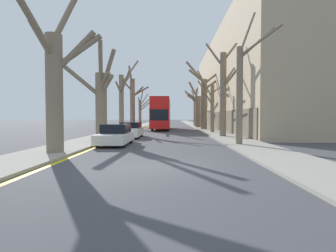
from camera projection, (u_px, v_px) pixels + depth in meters
name	position (u px, v px, depth m)	size (l,w,h in m)	color
ground_plane	(152.00, 167.00, 9.55)	(300.00, 300.00, 0.00)	#424247
sidewalk_left	(146.00, 125.00, 59.61)	(2.83, 120.00, 0.12)	gray
sidewalk_right	(194.00, 125.00, 59.40)	(2.83, 120.00, 0.12)	gray
building_facade_right	(246.00, 84.00, 39.81)	(10.08, 43.30, 13.75)	tan
kerb_line_stripe	(153.00, 125.00, 59.58)	(0.24, 120.00, 0.01)	yellow
street_tree_left_0	(55.00, 80.00, 12.57)	(4.15, 4.32, 8.49)	#7A6B56
street_tree_left_1	(101.00, 99.00, 20.42)	(4.14, 2.39, 7.44)	#7A6B56
street_tree_left_2	(122.00, 100.00, 29.48)	(2.29, 2.53, 8.27)	#7A6B56
street_tree_left_3	(133.00, 101.00, 37.32)	(4.06, 2.14, 8.81)	#7A6B56
street_tree_left_4	(141.00, 110.00, 45.62)	(2.27, 4.83, 6.20)	#7A6B56
street_tree_right_0	(242.00, 88.00, 16.39)	(2.31, 3.26, 8.94)	#7A6B56
street_tree_right_1	(223.00, 91.00, 23.20)	(3.00, 3.56, 8.49)	#7A6B56
street_tree_right_2	(212.00, 104.00, 29.38)	(4.46, 2.74, 6.89)	#7A6B56
street_tree_right_3	(204.00, 99.00, 36.55)	(5.23, 3.91, 9.53)	#7A6B56
street_tree_right_4	(198.00, 108.00, 43.57)	(4.14, 3.46, 7.51)	#7A6B56
street_tree_right_5	(195.00, 109.00, 51.09)	(2.99, 4.31, 7.63)	#7A6B56
double_decker_bus	(161.00, 112.00, 37.21)	(2.44, 11.71, 4.32)	red
parked_car_0	(116.00, 135.00, 17.08)	(1.80, 4.47, 1.35)	silver
parked_car_1	(131.00, 130.00, 23.08)	(1.84, 4.49, 1.35)	silver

